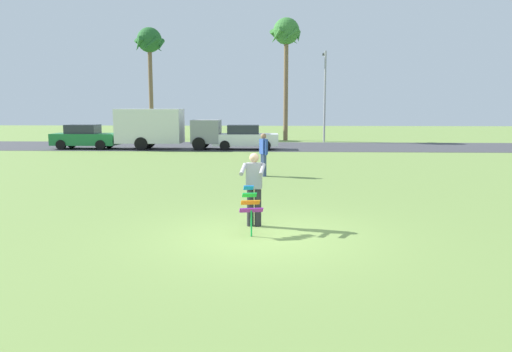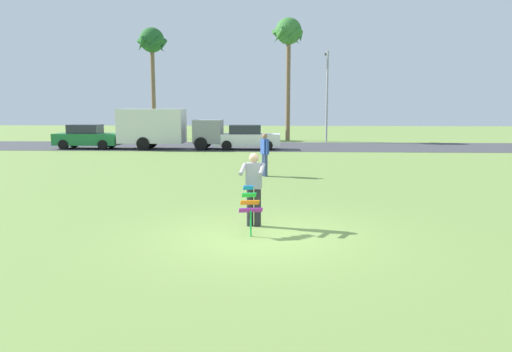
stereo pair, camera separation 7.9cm
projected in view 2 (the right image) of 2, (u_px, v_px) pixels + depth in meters
The scene contains 11 objects.
ground_plane at pixel (261, 236), 10.67m from camera, with size 120.00×120.00×0.00m, color olive.
road_strip at pixel (275, 146), 34.18m from camera, with size 120.00×8.00×0.01m, color #424247.
person_kite_flyer at pixel (254, 186), 11.41m from camera, with size 0.58×0.68×1.73m.
kite_held at pixel (250, 204), 10.70m from camera, with size 0.53×0.68×1.05m.
parked_car_green at pixel (87, 137), 32.33m from camera, with size 4.21×1.86×1.60m.
parked_truck_grey_van at pixel (165, 128), 31.98m from camera, with size 6.70×2.13×2.62m.
parked_car_white at pixel (247, 138), 31.79m from camera, with size 4.25×1.94×1.60m.
palm_tree_left_near at pixel (152, 45), 41.84m from camera, with size 2.58×2.71×9.45m.
palm_tree_right_near at pixel (289, 37), 39.09m from camera, with size 2.58×2.71×9.79m.
streetlight_pole at pixel (327, 91), 37.93m from camera, with size 0.24×1.65×7.00m.
person_walker_near at pixel (265, 153), 19.63m from camera, with size 0.36×0.52×1.73m.
Camera 2 is at (0.42, -10.37, 2.81)m, focal length 34.34 mm.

